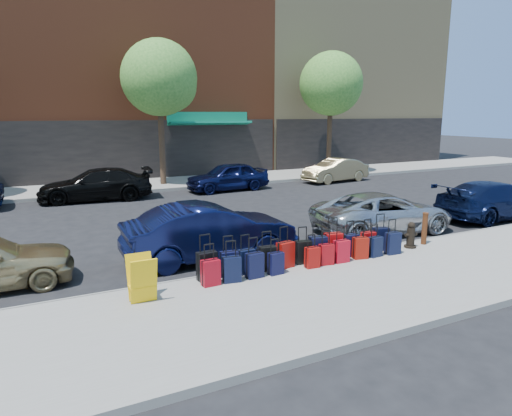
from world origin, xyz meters
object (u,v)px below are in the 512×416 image
tree_right (333,86)px  car_far_2 (228,177)px  tree_center (162,80)px  fire_hydrant (411,236)px  suitcase_front_5 (303,252)px  car_near_2 (383,213)px  car_far_3 (335,170)px  car_near_1 (210,232)px  bollard (425,228)px  car_near_3 (495,200)px  display_rack (142,279)px  car_far_1 (96,185)px

tree_right → car_far_2: tree_right is taller
tree_center → fire_hydrant: tree_center is taller
suitcase_front_5 → car_near_2: 4.65m
tree_right → car_far_2: bearing=-161.8°
car_far_3 → suitcase_front_5: bearing=-46.2°
car_near_1 → car_far_2: bearing=-25.0°
car_near_2 → tree_right: bearing=-23.8°
bollard → car_near_3: 5.51m
fire_hydrant → car_far_3: bearing=69.4°
tree_right → car_near_2: bearing=-119.0°
fire_hydrant → car_far_2: bearing=98.9°
tree_right → display_rack: 21.71m
tree_right → car_far_2: (-8.12, -2.67, -4.71)m
car_far_1 → car_near_2: bearing=43.5°
car_far_1 → tree_right: bearing=106.2°
car_near_2 → car_far_1: bearing=42.2°
car_far_3 → car_near_1: bearing=-55.7°
fire_hydrant → bollard: size_ratio=0.80×
car_near_1 → car_far_2: (4.71, 9.83, -0.04)m
car_far_1 → tree_center: bearing=129.0°
tree_center → suitcase_front_5: tree_center is taller
suitcase_front_5 → car_near_1: car_near_1 is taller
car_far_2 → suitcase_front_5: bearing=-17.5°
tree_center → display_rack: (-4.65, -14.78, -4.81)m
suitcase_front_5 → car_near_3: size_ratio=0.20×
fire_hydrant → car_near_1: size_ratio=0.16×
fire_hydrant → car_near_3: bearing=23.6°
display_rack → car_near_3: 13.42m
tree_right → car_near_3: (-1.89, -12.69, -4.73)m
suitcase_front_5 → car_near_3: (9.21, 1.57, 0.25)m
car_near_2 → suitcase_front_5: bearing=119.3°
car_far_3 → tree_right: bearing=142.7°
tree_right → car_far_1: size_ratio=1.51×
tree_right → car_far_2: size_ratio=1.77×
tree_center → tree_right: bearing=0.0°
car_near_1 → bollard: bearing=-107.6°
bollard → car_far_3: (5.58, 11.72, 0.03)m
bollard → display_rack: bearing=-177.0°
bollard → car_far_3: size_ratio=0.23×
tree_right → fire_hydrant: tree_right is taller
tree_center → car_near_3: (8.61, -12.69, -4.73)m
tree_center → car_near_2: (3.64, -12.37, -4.77)m
car_near_3 → suitcase_front_5: bearing=101.0°
suitcase_front_5 → car_far_1: (-3.24, 11.82, 0.26)m
tree_center → display_rack: size_ratio=7.99×
car_far_1 → car_far_2: (6.21, -0.23, 0.00)m
car_near_1 → car_near_3: 10.95m
car_far_1 → car_far_2: 6.21m
fire_hydrant → car_far_2: (-0.40, 11.77, 0.22)m
bollard → car_far_3: car_far_3 is taller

